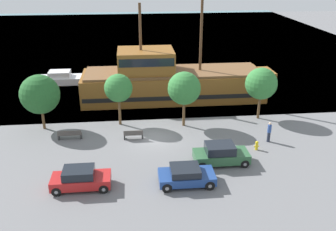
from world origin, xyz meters
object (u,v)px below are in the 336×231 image
moored_boat_dockside (63,78)px  parked_car_curb_front (186,175)px  parked_car_curb_rear (80,179)px  fire_hydrant (257,145)px  parked_car_curb_mid (221,154)px  bench_promenade_west (133,134)px  pedestrian_walking_near (269,132)px  bench_promenade_east (70,135)px  pirate_ship (170,81)px

moored_boat_dockside → parked_car_curb_front: moored_boat_dockside is taller
parked_car_curb_front → parked_car_curb_rear: 7.09m
fire_hydrant → parked_car_curb_rear: bearing=-163.0°
parked_car_curb_mid → bench_promenade_west: (-6.45, 4.77, -0.33)m
pedestrian_walking_near → bench_promenade_east: bearing=172.8°
pirate_ship → parked_car_curb_front: (-0.75, -17.13, -1.35)m
parked_car_curb_rear → pedestrian_walking_near: 15.89m
parked_car_curb_front → parked_car_curb_rear: (-7.09, 0.23, 0.06)m
moored_boat_dockside → bench_promenade_east: (3.00, -16.17, -0.13)m
parked_car_curb_front → fire_hydrant: parked_car_curb_front is taller
parked_car_curb_rear → bench_promenade_west: size_ratio=2.38×
parked_car_curb_front → pedestrian_walking_near: 9.68m
parked_car_curb_mid → bench_promenade_east: 12.96m
bench_promenade_west → pedestrian_walking_near: 11.43m
bench_promenade_east → pedestrian_walking_near: pedestrian_walking_near is taller
parked_car_curb_rear → pedestrian_walking_near: size_ratio=2.23×
pirate_ship → bench_promenade_east: pirate_ship is taller
parked_car_curb_rear → bench_promenade_east: (-1.77, 7.57, -0.27)m
moored_boat_dockside → parked_car_curb_mid: parked_car_curb_mid is taller
bench_promenade_west → fire_hydrant: bearing=-16.7°
parked_car_curb_mid → bench_promenade_west: 8.03m
pirate_ship → bench_promenade_west: bearing=-113.2°
parked_car_curb_front → bench_promenade_east: parked_car_curb_front is taller
pirate_ship → moored_boat_dockside: 14.41m
pirate_ship → parked_car_curb_front: size_ratio=5.47×
parked_car_curb_mid → parked_car_curb_rear: size_ratio=1.04×
pirate_ship → moored_boat_dockside: bearing=151.5°
pirate_ship → moored_boat_dockside: pirate_ship is taller
pirate_ship → bench_promenade_west: (-4.21, -9.83, -1.57)m
pirate_ship → parked_car_curb_rear: bearing=-114.9°
bench_promenade_east → parked_car_curb_front: bearing=-41.3°
parked_car_curb_front → bench_promenade_west: bearing=115.4°
pirate_ship → parked_car_curb_rear: size_ratio=5.31×
parked_car_curb_rear → fire_hydrant: size_ratio=5.13×
pirate_ship → parked_car_curb_mid: size_ratio=5.09×
moored_boat_dockside → parked_car_curb_mid: 26.08m
parked_car_curb_front → bench_promenade_west: (-3.47, 7.30, -0.23)m
pirate_ship → parked_car_curb_front: bearing=-92.5°
parked_car_curb_mid → fire_hydrant: parked_car_curb_mid is taller
bench_promenade_east → moored_boat_dockside: bearing=100.5°
moored_boat_dockside → parked_car_curb_mid: size_ratio=1.57×
moored_boat_dockside → fire_hydrant: moored_boat_dockside is taller
parked_car_curb_mid → parked_car_curb_rear: parked_car_curb_mid is taller
parked_car_curb_mid → bench_promenade_east: parked_car_curb_mid is taller
moored_boat_dockside → bench_promenade_east: bearing=-79.5°
parked_car_curb_mid → pedestrian_walking_near: (4.86, 3.15, 0.13)m
pirate_ship → bench_promenade_east: (-9.61, -9.33, -1.56)m
moored_boat_dockside → bench_promenade_west: moored_boat_dockside is taller
parked_car_curb_mid → parked_car_curb_rear: (-10.07, -2.30, -0.04)m
parked_car_curb_front → parked_car_curb_rear: size_ratio=0.97×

